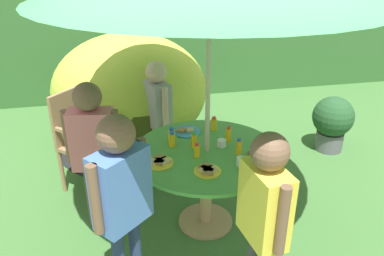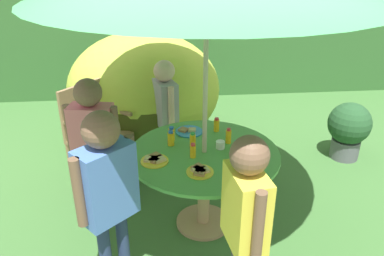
# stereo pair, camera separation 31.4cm
# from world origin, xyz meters

# --- Properties ---
(ground_plane) EXTENTS (10.00, 10.00, 0.02)m
(ground_plane) POSITION_xyz_m (0.00, 0.00, -0.01)
(ground_plane) COLOR #3D6B33
(hedge_backdrop) EXTENTS (9.00, 0.70, 1.62)m
(hedge_backdrop) POSITION_xyz_m (0.00, 3.43, 0.81)
(hedge_backdrop) COLOR #33602D
(hedge_backdrop) RESTS_ON ground_plane
(garden_table) EXTENTS (1.20, 1.20, 0.71)m
(garden_table) POSITION_xyz_m (0.00, 0.00, 0.56)
(garden_table) COLOR tan
(garden_table) RESTS_ON ground_plane
(wooden_chair) EXTENTS (0.67, 0.68, 0.99)m
(wooden_chair) POSITION_xyz_m (-1.01, 0.85, 0.57)
(wooden_chair) COLOR #93704C
(wooden_chair) RESTS_ON ground_plane
(dome_tent) EXTENTS (2.00, 2.00, 1.33)m
(dome_tent) POSITION_xyz_m (-0.52, 1.65, 0.65)
(dome_tent) COLOR #B2C63F
(dome_tent) RESTS_ON ground_plane
(potted_plant) EXTENTS (0.47, 0.47, 0.65)m
(potted_plant) POSITION_xyz_m (1.73, 1.00, 0.37)
(potted_plant) COLOR #595960
(potted_plant) RESTS_ON ground_plane
(child_in_grey_shirt) EXTENTS (0.26, 0.40, 1.21)m
(child_in_grey_shirt) POSITION_xyz_m (-0.28, 0.90, 0.77)
(child_in_grey_shirt) COLOR navy
(child_in_grey_shirt) RESTS_ON ground_plane
(child_in_pink_shirt) EXTENTS (0.43, 0.24, 1.29)m
(child_in_pink_shirt) POSITION_xyz_m (-0.88, 0.16, 0.82)
(child_in_pink_shirt) COLOR brown
(child_in_pink_shirt) RESTS_ON ground_plane
(child_in_blue_shirt) EXTENTS (0.39, 0.37, 1.34)m
(child_in_blue_shirt) POSITION_xyz_m (-0.68, -0.60, 0.86)
(child_in_blue_shirt) COLOR navy
(child_in_blue_shirt) RESTS_ON ground_plane
(child_in_yellow_shirt) EXTENTS (0.23, 0.43, 1.29)m
(child_in_yellow_shirt) POSITION_xyz_m (0.13, -0.89, 0.82)
(child_in_yellow_shirt) COLOR #3F3F47
(child_in_yellow_shirt) RESTS_ON ground_plane
(snack_bowl) EXTENTS (0.18, 0.18, 0.08)m
(snack_bowl) POSITION_xyz_m (0.39, -0.16, 0.75)
(snack_bowl) COLOR white
(snack_bowl) RESTS_ON garden_table
(plate_center_back) EXTENTS (0.21, 0.21, 0.03)m
(plate_center_back) POSITION_xyz_m (-0.39, -0.11, 0.73)
(plate_center_back) COLOR yellow
(plate_center_back) RESTS_ON garden_table
(plate_near_right) EXTENTS (0.24, 0.24, 0.03)m
(plate_near_right) POSITION_xyz_m (-0.09, 0.36, 0.72)
(plate_near_right) COLOR #338CD8
(plate_near_right) RESTS_ON garden_table
(plate_back_edge) EXTENTS (0.20, 0.20, 0.03)m
(plate_back_edge) POSITION_xyz_m (-0.07, -0.30, 0.73)
(plate_back_edge) COLOR yellow
(plate_back_edge) RESTS_ON garden_table
(juice_bottle_near_left) EXTENTS (0.05, 0.05, 0.13)m
(juice_bottle_near_left) POSITION_xyz_m (-0.08, 0.09, 0.77)
(juice_bottle_near_left) COLOR yellow
(juice_bottle_near_left) RESTS_ON garden_table
(juice_bottle_far_left) EXTENTS (0.05, 0.05, 0.13)m
(juice_bottle_far_left) POSITION_xyz_m (0.21, 0.13, 0.77)
(juice_bottle_far_left) COLOR yellow
(juice_bottle_far_left) RESTS_ON garden_table
(juice_bottle_far_right) EXTENTS (0.05, 0.05, 0.12)m
(juice_bottle_far_right) POSITION_xyz_m (-0.10, -0.08, 0.77)
(juice_bottle_far_right) COLOR yellow
(juice_bottle_far_right) RESTS_ON garden_table
(juice_bottle_center_front) EXTENTS (0.05, 0.05, 0.12)m
(juice_bottle_center_front) POSITION_xyz_m (0.15, 0.36, 0.77)
(juice_bottle_center_front) COLOR yellow
(juice_bottle_center_front) RESTS_ON garden_table
(juice_bottle_mid_left) EXTENTS (0.05, 0.05, 0.13)m
(juice_bottle_mid_left) POSITION_xyz_m (-0.26, 0.14, 0.77)
(juice_bottle_mid_left) COLOR yellow
(juice_bottle_mid_left) RESTS_ON garden_table
(juice_bottle_mid_right) EXTENTS (0.05, 0.05, 0.12)m
(juice_bottle_mid_right) POSITION_xyz_m (-0.25, 0.22, 0.77)
(juice_bottle_mid_right) COLOR yellow
(juice_bottle_mid_right) RESTS_ON garden_table
(juice_bottle_front_edge) EXTENTS (0.05, 0.05, 0.13)m
(juice_bottle_front_edge) POSITION_xyz_m (0.23, -0.09, 0.77)
(juice_bottle_front_edge) COLOR yellow
(juice_bottle_front_edge) RESTS_ON garden_table
(cup_near) EXTENTS (0.06, 0.06, 0.07)m
(cup_near) POSITION_xyz_m (0.19, -0.27, 0.75)
(cup_near) COLOR white
(cup_near) RESTS_ON garden_table
(cup_far) EXTENTS (0.07, 0.07, 0.06)m
(cup_far) POSITION_xyz_m (0.13, 0.05, 0.74)
(cup_far) COLOR white
(cup_far) RESTS_ON garden_table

